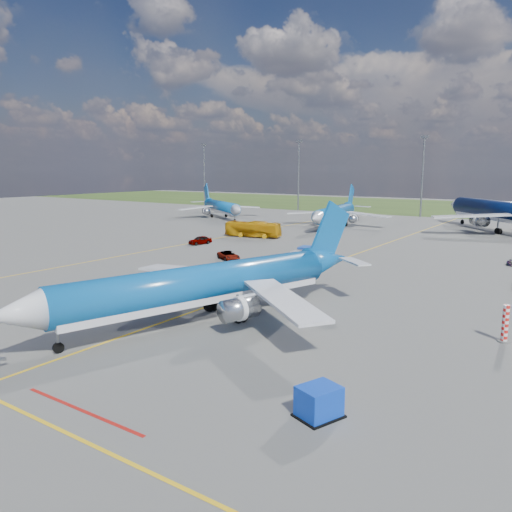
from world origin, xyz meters
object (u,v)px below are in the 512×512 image
Objects in this scene: warning_post at (505,323)px; uld_container at (319,402)px; bg_jet_n at (502,232)px; service_car_a at (200,240)px; service_car_b at (229,256)px; apron_bus at (253,229)px; baggage_tug_c at (303,251)px; bg_jet_nw at (221,218)px; main_airliner at (202,321)px; bg_jet_nnw at (334,227)px.

warning_post is 20.23m from uld_container.
warning_post is at bearing 56.65° from bg_jet_n.
service_car_a reaches higher than service_car_b.
baggage_tug_c is (18.42, -12.89, -1.01)m from apron_bus.
uld_container is at bearing -109.06° from warning_post.
bg_jet_nw is at bearing 151.58° from uld_container.
apron_bus is at bearing 93.48° from service_car_a.
main_airliner is 8.47× the size of service_car_a.
bg_jet_nnw is at bearing -22.80° from apron_bus.
uld_container reaches higher than service_car_b.
bg_jet_nnw is at bearing 92.31° from service_car_a.
bg_jet_nw is 40.80m from apron_bus.
apron_bus is 2.56× the size of service_car_a.
uld_container is at bearing -29.73° from service_car_a.
warning_post is 42.22m from baggage_tug_c.
main_airliner is 37.17m from baggage_tug_c.
uld_container is 0.19× the size of apron_bus.
apron_bus is (-27.96, 48.81, 1.58)m from main_airliner.
bg_jet_n is 66.57m from service_car_b.
bg_jet_n is at bearing 99.67° from main_airliner.
bg_jet_n is (69.88, 9.18, 0.00)m from bg_jet_nw.
bg_jet_nw is (-80.97, 67.34, -1.50)m from warning_post.
service_car_a is (-2.50, -13.29, -0.83)m from apron_bus.
uld_container is 65.35m from service_car_a.
main_airliner is (57.73, -76.67, 0.00)m from bg_jet_nw.
service_car_b is (5.64, -48.77, 0.66)m from bg_jet_nnw.
service_car_a is at bearing -111.29° from bg_jet_nnw.
uld_container is (74.37, -86.45, 0.88)m from bg_jet_nw.
uld_container is at bearing 51.09° from bg_jet_n.
service_car_a is at bearing 148.35° from main_airliner.
uld_container is (-6.60, -19.11, -0.62)m from warning_post.
warning_post is at bearing 91.82° from uld_container.
uld_container is (16.63, -9.78, 0.88)m from main_airliner.
apron_bus is at bearing -111.89° from bg_jet_nnw.
main_airliner reaches higher than service_car_b.
bg_jet_n is (34.42, 11.24, 0.00)m from bg_jet_nnw.
bg_jet_n is at bearing 8.63° from bg_jet_nnw.
bg_jet_n is 1.29× the size of main_airliner.
baggage_tug_c is at bearing -95.77° from bg_jet_nw.
warning_post reaches higher than service_car_b.
main_airliner reaches higher than bg_jet_nw.
service_car_b is 12.34m from baggage_tug_c.
bg_jet_n is at bearing 113.56° from uld_container.
bg_jet_n is 65.95m from service_car_a.
bg_jet_n reaches higher than baggage_tug_c.
bg_jet_n reaches higher than uld_container.
service_car_a is 16.89m from service_car_b.
bg_jet_nnw is 7.49× the size of service_car_b.
bg_jet_nw is at bearing -34.12° from bg_jet_n.
service_car_a is 0.94× the size of service_car_b.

